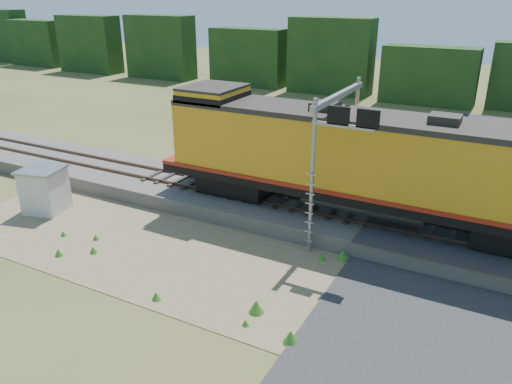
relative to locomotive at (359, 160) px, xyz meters
The scene contains 10 objects.
ground 7.53m from the locomotive, 115.23° to the right, with size 140.00×140.00×0.00m, color #475123.
ballast 4.24m from the locomotive, behind, with size 70.00×5.00×0.80m, color slate.
rails 3.90m from the locomotive, behind, with size 70.00×1.54×0.16m.
dirt_shoulder 8.13m from the locomotive, 131.27° to the right, with size 26.00×8.00×0.03m, color #8C7754.
road 7.56m from the locomotive, 51.57° to the right, with size 7.00×66.00×0.86m.
tree_line_north 32.13m from the locomotive, 95.05° to the left, with size 130.00×3.00×6.50m.
weed_clumps 9.36m from the locomotive, 137.00° to the right, with size 15.00×6.20×0.56m, color #3B7521, non-canonical shape.
locomotive is the anchor object (origin of this frame).
shed 15.79m from the locomotive, 160.75° to the right, with size 2.38×2.38×2.33m.
signal_gantry 1.84m from the locomotive, 140.39° to the right, with size 2.68×6.20×6.75m.
Camera 1 is at (8.68, -14.92, 10.67)m, focal length 35.00 mm.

